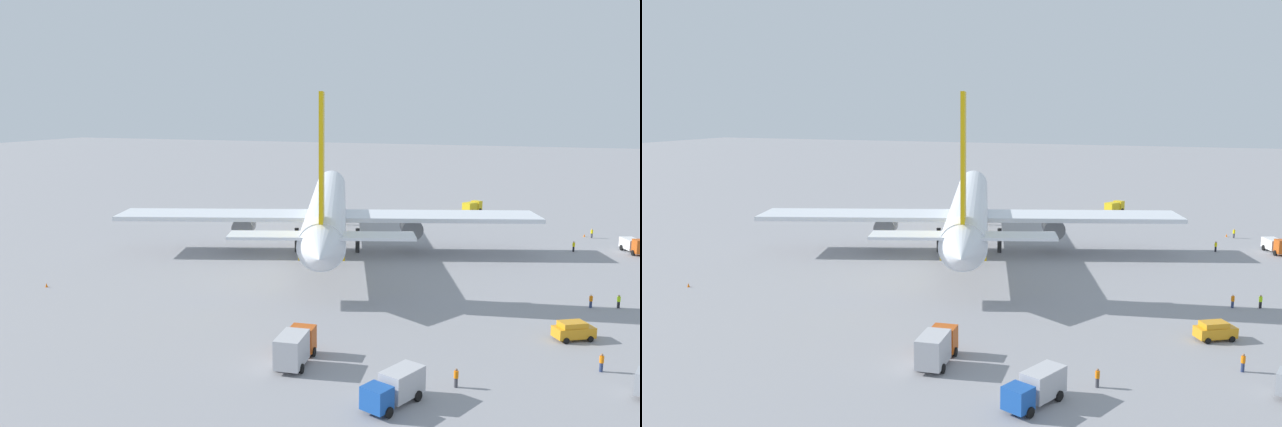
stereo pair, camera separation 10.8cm
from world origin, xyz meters
TOP-DOWN VIEW (x-y plane):
  - ground_plane at (0.00, 0.00)m, footprint 600.00×600.00m
  - airliner at (-1.37, -0.47)m, footprint 73.12×67.72m
  - service_truck_0 at (46.30, -18.46)m, footprint 5.33×4.12m
  - service_truck_1 at (-54.04, -24.68)m, footprint 6.57×4.31m
  - service_truck_2 at (13.55, -48.70)m, footprint 6.54×4.23m
  - service_truck_4 at (-48.97, -13.90)m, footprint 6.81×3.11m
  - service_van at (-33.16, -38.57)m, footprint 3.69×4.49m
  - baggage_cart_0 at (42.96, -29.16)m, footprint 3.36×2.36m
  - ground_worker_0 at (-41.09, -40.85)m, footprint 0.54×0.54m
  - ground_worker_1 at (-49.00, -28.87)m, footprint 0.43×0.43m
  - ground_worker_2 at (-20.71, -40.75)m, footprint 0.57×0.57m
  - ground_worker_3 at (-19.73, -43.88)m, footprint 0.46×0.46m
  - ground_worker_4 at (24.48, -42.66)m, footprint 0.56×0.56m
  - ground_worker_5 at (11.22, -39.34)m, footprint 0.49×0.49m
  - traffic_cone_0 at (-35.80, 27.34)m, footprint 0.36×0.36m
  - traffic_cone_1 at (25.23, -41.46)m, footprint 0.36×0.36m

SIDE VIEW (x-z plane):
  - ground_plane at x=0.00m, z-range 0.00..0.00m
  - baggage_cart_0 at x=42.96m, z-range 0.07..0.47m
  - traffic_cone_0 at x=-35.80m, z-range 0.00..0.55m
  - traffic_cone_1 at x=25.23m, z-range 0.00..0.55m
  - ground_worker_3 at x=-19.73m, z-range 0.01..1.64m
  - ground_worker_2 at x=-20.71m, z-range 0.01..1.66m
  - ground_worker_1 at x=-49.00m, z-range 0.01..1.72m
  - ground_worker_4 at x=24.48m, z-range 0.02..1.75m
  - ground_worker_0 at x=-41.09m, z-range 0.02..1.75m
  - ground_worker_5 at x=11.22m, z-range 0.02..1.77m
  - service_van at x=-33.16m, z-range 0.05..2.02m
  - service_truck_2 at x=13.55m, z-range 0.03..2.68m
  - service_truck_0 at x=46.30m, z-range 0.13..2.66m
  - service_truck_1 at x=-54.04m, z-range 0.13..2.87m
  - service_truck_4 at x=-48.97m, z-range 0.14..3.37m
  - airliner at x=-1.37m, z-range -5.92..19.73m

